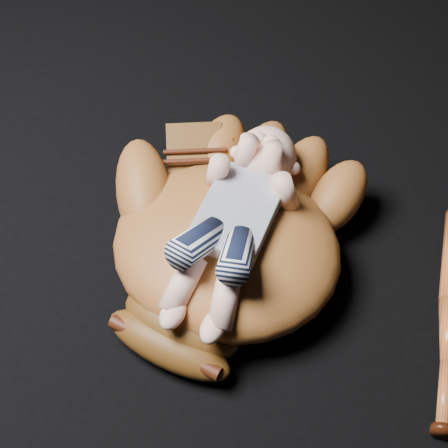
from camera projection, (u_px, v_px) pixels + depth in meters
The scene contains 2 objects.
baseball_glove at pixel (226, 240), 1.12m from camera, with size 0.47×0.54×0.17m, color brown, non-canonical shape.
newborn_baby at pixel (231, 225), 1.07m from camera, with size 0.18×0.40×0.16m, color #E8AC95, non-canonical shape.
Camera 1 is at (0.13, -0.63, 0.98)m, focal length 55.00 mm.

